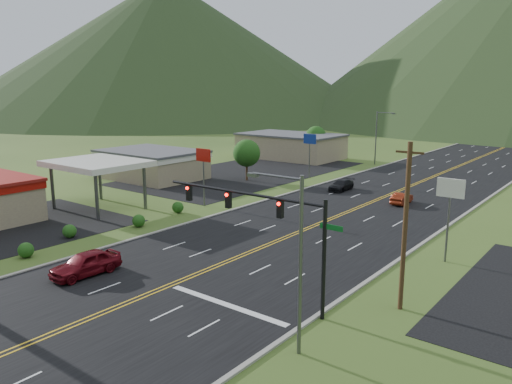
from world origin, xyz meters
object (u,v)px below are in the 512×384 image
Objects in this scene: streetlight_west at (378,134)px; car_red_far at (402,198)px; traffic_signal at (266,218)px; car_dark_mid at (341,185)px; gas_canopy at (97,165)px; car_red_near at (86,264)px; streetlight_east at (295,253)px.

streetlight_west is 2.28× the size of car_red_far.
car_dark_mid is at bearing 110.77° from traffic_signal.
gas_canopy is at bearing 164.30° from traffic_signal.
car_red_far is at bearing 41.71° from gas_canopy.
gas_canopy is at bearing -124.02° from car_dark_mid.
car_red_far is (14.72, -25.69, -4.53)m from streetlight_west.
car_red_near is at bearing -37.71° from gas_canopy.
streetlight_west reaches higher than car_red_far.
gas_canopy is at bearing 144.85° from car_red_near.
car_dark_mid is (-17.16, 36.86, -4.52)m from streetlight_east.
traffic_signal reaches higher than gas_canopy.
streetlight_east reaches higher than car_dark_mid.
traffic_signal is 2.89× the size of car_dark_mid.
streetlight_east is 64.21m from streetlight_west.
streetlight_east is 35.28m from gas_canopy.
gas_canopy is (-10.32, -48.00, -0.31)m from streetlight_west.
streetlight_west reaches higher than car_dark_mid.
car_red_near is at bearing -160.82° from traffic_signal.
streetlight_east and streetlight_west have the same top height.
car_dark_mid is at bearing -76.16° from streetlight_west.
streetlight_west is (-22.86, 60.00, 0.00)m from streetlight_east.
streetlight_east reaches higher than car_red_far.
traffic_signal is 2.62× the size of car_red_near.
streetlight_east is 40.90m from car_dark_mid.
streetlight_west is 0.90× the size of gas_canopy.
car_red_near is 1.10× the size of car_dark_mid.
streetlight_east is 1.80× the size of car_red_near.
car_red_near is at bearing -84.64° from streetlight_west.
car_dark_mid reaches higher than car_red_far.
gas_canopy reaches higher than car_red_far.
streetlight_east is 0.90× the size of gas_canopy.
car_red_far is (-3.45, 30.32, -4.68)m from traffic_signal.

